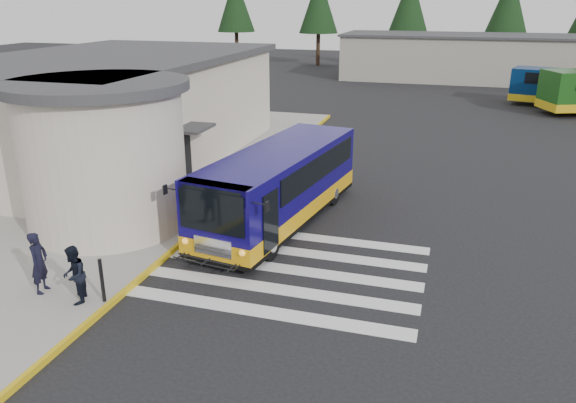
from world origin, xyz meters
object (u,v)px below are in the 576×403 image
(pedestrian_b, at_px, (74,275))
(transit_bus, at_px, (279,189))
(bollard, at_px, (102,280))
(pedestrian_a, at_px, (39,263))

(pedestrian_b, bearing_deg, transit_bus, 130.62)
(bollard, bearing_deg, pedestrian_b, -159.62)
(pedestrian_b, relative_size, bollard, 1.29)
(bollard, bearing_deg, pedestrian_a, -179.56)
(transit_bus, distance_m, pedestrian_b, 7.61)
(transit_bus, distance_m, bollard, 7.16)
(pedestrian_b, distance_m, bollard, 0.69)
(transit_bus, relative_size, bollard, 8.03)
(transit_bus, bearing_deg, pedestrian_a, -114.43)
(pedestrian_a, bearing_deg, pedestrian_b, -109.74)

